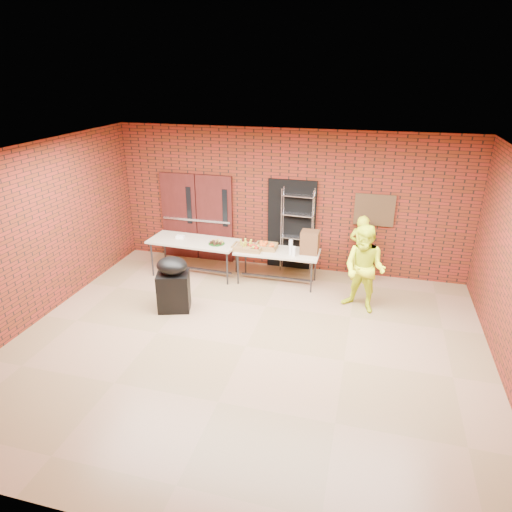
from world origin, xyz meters
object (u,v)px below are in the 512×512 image
Objects in this scene: table_right at (277,254)px; covered_grill at (173,284)px; volunteer_woman at (361,249)px; wire_rack at (297,231)px; table_left at (194,243)px; volunteer_man at (364,269)px; coffee_dispenser at (310,242)px.

table_right is 2.38m from covered_grill.
volunteer_woman reaches higher than covered_grill.
wire_rack is 1.29× the size of volunteer_woman.
table_left is 3.82m from volunteer_man.
wire_rack is 3.15m from covered_grill.
table_right is 0.75m from coffee_dispenser.
volunteer_man reaches higher than covered_grill.
volunteer_woman is 0.88× the size of volunteer_man.
table_left is at bearing -167.62° from volunteer_man.
covered_grill is (-1.97, -2.43, -0.43)m from wire_rack.
table_right is 3.68× the size of coffee_dispenser.
coffee_dispenser is at bearing 44.60° from volunteer_woman.
volunteer_woman reaches higher than table_right.
table_right is at bearing 27.69° from covered_grill.
table_right is 1.81m from volunteer_woman.
wire_rack is at bearing 68.38° from table_right.
covered_grill reaches higher than table_left.
covered_grill is at bearing -142.31° from volunteer_man.
table_left is 1.18× the size of volunteer_man.
coffee_dispenser reaches higher than table_right.
volunteer_man reaches higher than volunteer_woman.
wire_rack reaches higher than covered_grill.
covered_grill is at bearing -143.35° from coffee_dispenser.
wire_rack is 3.99× the size of coffee_dispenser.
covered_grill is (-1.68, -1.68, -0.13)m from table_right.
coffee_dispenser is 2.97m from covered_grill.
wire_rack is 0.85m from table_right.
coffee_dispenser is (0.68, 0.07, 0.31)m from table_right.
volunteer_woman is at bearing 11.96° from table_left.
table_right is at bearing 4.47° from table_left.
volunteer_woman reaches higher than table_left.
wire_rack is at bearing 22.90° from table_left.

